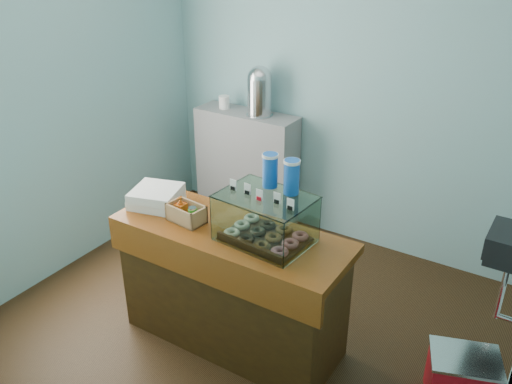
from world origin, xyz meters
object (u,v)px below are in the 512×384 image
Objects in this scene: display_case at (269,213)px; red_cooler at (461,379)px; coffee_urn at (260,90)px; counter at (232,286)px.

red_cooler is (1.25, 0.22, -0.89)m from display_case.
display_case is 1.84m from coffee_urn.
display_case reaches higher than counter.
coffee_urn is 2.85m from red_cooler.
coffee_urn is (-0.75, 1.57, 0.88)m from counter.
coffee_urn reaches higher than display_case.
display_case is 1.20× the size of red_cooler.
display_case is (0.26, 0.05, 0.62)m from counter.
counter is 1.56m from red_cooler.
coffee_urn is 0.93× the size of red_cooler.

